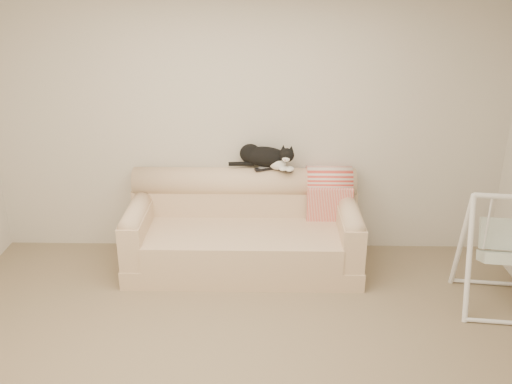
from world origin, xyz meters
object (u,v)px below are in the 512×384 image
at_px(sofa, 244,231).
at_px(remote_a, 264,169).
at_px(tuxedo_cat, 265,157).
at_px(baby_swing, 501,251).
at_px(remote_b, 285,170).

xyz_separation_m(sofa, remote_a, (0.19, 0.22, 0.56)).
bearing_deg(tuxedo_cat, baby_swing, -25.00).
height_order(remote_a, remote_b, remote_a).
relative_size(tuxedo_cat, baby_swing, 0.62).
height_order(tuxedo_cat, baby_swing, tuxedo_cat).
height_order(sofa, remote_a, remote_a).
bearing_deg(baby_swing, remote_a, 156.17).
xyz_separation_m(remote_b, tuxedo_cat, (-0.19, 0.06, 0.11)).
height_order(remote_a, baby_swing, baby_swing).
xyz_separation_m(remote_a, tuxedo_cat, (0.01, 0.04, 0.11)).
relative_size(sofa, baby_swing, 2.13).
height_order(sofa, tuxedo_cat, tuxedo_cat).
relative_size(remote_a, baby_swing, 0.18).
bearing_deg(sofa, remote_b, 27.44).
relative_size(sofa, tuxedo_cat, 3.41).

